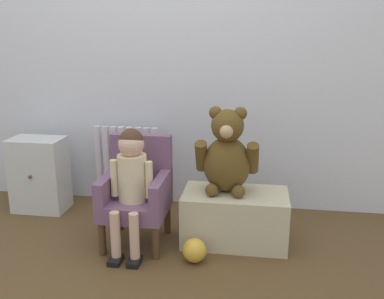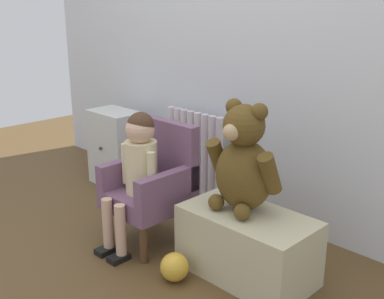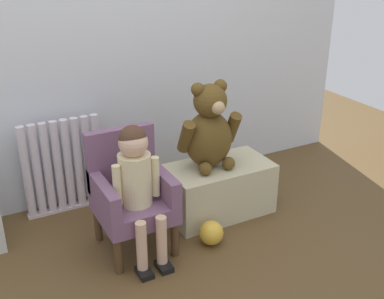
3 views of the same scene
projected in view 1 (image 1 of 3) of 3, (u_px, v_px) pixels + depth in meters
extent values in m
plane|color=brown|center=(123.00, 277.00, 2.30)|extent=(6.00, 6.00, 0.00)
cube|color=silver|center=(162.00, 41.00, 3.01)|extent=(3.80, 0.05, 2.40)
cylinder|color=silver|center=(99.00, 164.00, 3.20)|extent=(0.05, 0.05, 0.58)
cylinder|color=silver|center=(107.00, 164.00, 3.19)|extent=(0.05, 0.05, 0.58)
cylinder|color=silver|center=(115.00, 165.00, 3.18)|extent=(0.05, 0.05, 0.58)
cylinder|color=silver|center=(123.00, 165.00, 3.17)|extent=(0.05, 0.05, 0.58)
cylinder|color=silver|center=(131.00, 165.00, 3.17)|extent=(0.05, 0.05, 0.58)
cylinder|color=silver|center=(139.00, 166.00, 3.16)|extent=(0.05, 0.05, 0.58)
cylinder|color=silver|center=(147.00, 166.00, 3.15)|extent=(0.05, 0.05, 0.58)
cylinder|color=silver|center=(155.00, 167.00, 3.14)|extent=(0.05, 0.05, 0.58)
cube|color=silver|center=(129.00, 203.00, 3.25)|extent=(0.50, 0.05, 0.02)
cube|color=silver|center=(40.00, 174.00, 3.09)|extent=(0.38, 0.24, 0.54)
sphere|color=#4C3823|center=(30.00, 177.00, 2.96)|extent=(0.02, 0.02, 0.02)
cube|color=#724E6C|center=(136.00, 205.00, 2.60)|extent=(0.38, 0.40, 0.10)
cube|color=#724E6C|center=(142.00, 162.00, 2.70)|extent=(0.38, 0.06, 0.35)
cube|color=#724E6C|center=(109.00, 185.00, 2.59)|extent=(0.06, 0.40, 0.14)
cube|color=#724E6C|center=(161.00, 188.00, 2.54)|extent=(0.06, 0.40, 0.14)
cylinder|color=#4C331E|center=(102.00, 239.00, 2.50)|extent=(0.04, 0.04, 0.20)
cylinder|color=#4C331E|center=(155.00, 242.00, 2.45)|extent=(0.04, 0.04, 0.20)
cylinder|color=#4C331E|center=(120.00, 215.00, 2.82)|extent=(0.04, 0.04, 0.20)
cylinder|color=#4C331E|center=(167.00, 218.00, 2.77)|extent=(0.04, 0.04, 0.20)
cylinder|color=beige|center=(133.00, 178.00, 2.51)|extent=(0.17, 0.17, 0.28)
sphere|color=#D8AD8E|center=(131.00, 144.00, 2.45)|extent=(0.15, 0.15, 0.15)
sphere|color=#472D1E|center=(131.00, 141.00, 2.45)|extent=(0.14, 0.14, 0.14)
cylinder|color=#D8AD8E|center=(115.00, 235.00, 2.41)|extent=(0.06, 0.06, 0.27)
cube|color=black|center=(116.00, 260.00, 2.43)|extent=(0.07, 0.11, 0.03)
cylinder|color=#D8AD8E|center=(134.00, 236.00, 2.39)|extent=(0.06, 0.06, 0.27)
cube|color=black|center=(134.00, 262.00, 2.41)|extent=(0.07, 0.11, 0.03)
cylinder|color=beige|center=(114.00, 178.00, 2.50)|extent=(0.04, 0.04, 0.22)
cylinder|color=beige|center=(149.00, 180.00, 2.47)|extent=(0.04, 0.04, 0.22)
cube|color=#C1B992|center=(235.00, 217.00, 2.64)|extent=(0.64, 0.35, 0.32)
ellipsoid|color=brown|center=(227.00, 164.00, 2.59)|extent=(0.29, 0.25, 0.34)
sphere|color=brown|center=(228.00, 126.00, 2.51)|extent=(0.20, 0.20, 0.20)
sphere|color=tan|center=(226.00, 132.00, 2.43)|extent=(0.08, 0.08, 0.08)
sphere|color=brown|center=(216.00, 113.00, 2.52)|extent=(0.08, 0.08, 0.08)
sphere|color=brown|center=(240.00, 113.00, 2.49)|extent=(0.08, 0.08, 0.08)
cylinder|color=brown|center=(201.00, 156.00, 2.59)|extent=(0.07, 0.15, 0.21)
cylinder|color=brown|center=(253.00, 158.00, 2.54)|extent=(0.07, 0.15, 0.21)
sphere|color=brown|center=(212.00, 190.00, 2.54)|extent=(0.08, 0.08, 0.08)
sphere|color=brown|center=(238.00, 191.00, 2.51)|extent=(0.08, 0.08, 0.08)
sphere|color=gold|center=(194.00, 250.00, 2.43)|extent=(0.14, 0.14, 0.14)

